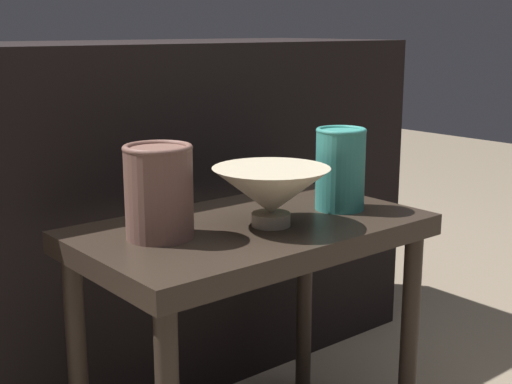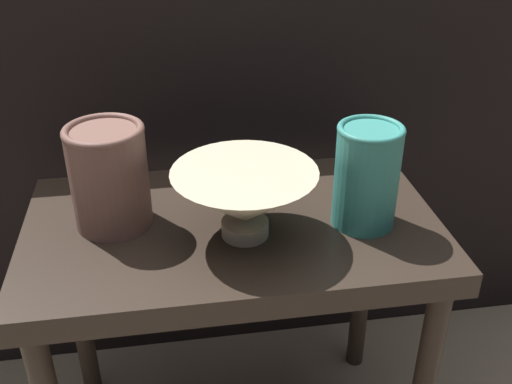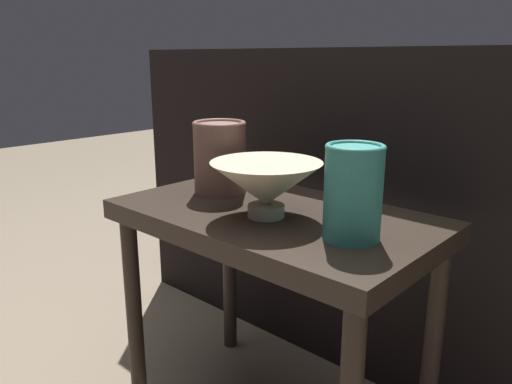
% 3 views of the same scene
% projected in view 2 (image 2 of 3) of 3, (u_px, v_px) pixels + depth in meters
% --- Properties ---
extents(table, '(0.64, 0.38, 0.49)m').
position_uv_depth(table, '(233.00, 257.00, 0.96)').
color(table, '#2D231C').
rests_on(table, ground_plane).
extents(couch_backdrop, '(1.52, 0.50, 0.81)m').
position_uv_depth(couch_backdrop, '(206.00, 136.00, 1.42)').
color(couch_backdrop, black).
rests_on(couch_backdrop, ground_plane).
extents(bowl, '(0.21, 0.21, 0.11)m').
position_uv_depth(bowl, '(245.00, 198.00, 0.86)').
color(bowl, '#C1B293').
rests_on(bowl, table).
extents(vase_textured_left, '(0.12, 0.12, 0.16)m').
position_uv_depth(vase_textured_left, '(109.00, 175.00, 0.88)').
color(vase_textured_left, brown).
rests_on(vase_textured_left, table).
extents(vase_colorful_right, '(0.10, 0.10, 0.16)m').
position_uv_depth(vase_colorful_right, '(367.00, 175.00, 0.89)').
color(vase_colorful_right, teal).
rests_on(vase_colorful_right, table).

